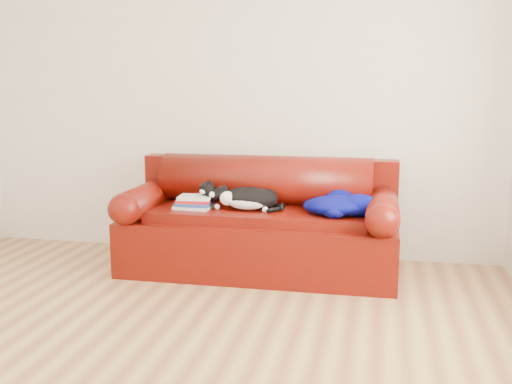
# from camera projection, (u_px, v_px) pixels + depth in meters

# --- Properties ---
(ground) EXTENTS (4.50, 4.50, 0.00)m
(ground) POSITION_uv_depth(u_px,v_px,m) (147.00, 346.00, 3.35)
(ground) COLOR brown
(ground) RESTS_ON ground
(room_shell) EXTENTS (4.52, 4.02, 2.61)m
(room_shell) POSITION_uv_depth(u_px,v_px,m) (161.00, 40.00, 3.04)
(room_shell) COLOR beige
(room_shell) RESTS_ON ground
(sofa_base) EXTENTS (2.10, 0.90, 0.50)m
(sofa_base) POSITION_uv_depth(u_px,v_px,m) (260.00, 241.00, 4.68)
(sofa_base) COLOR #3F0204
(sofa_base) RESTS_ON ground
(sofa_back) EXTENTS (2.10, 1.01, 0.88)m
(sofa_back) POSITION_uv_depth(u_px,v_px,m) (266.00, 197.00, 4.86)
(sofa_back) COLOR #3F0204
(sofa_back) RESTS_ON ground
(book_stack) EXTENTS (0.29, 0.23, 0.10)m
(book_stack) POSITION_uv_depth(u_px,v_px,m) (194.00, 202.00, 4.61)
(book_stack) COLOR beige
(book_stack) RESTS_ON sofa_base
(cat) EXTENTS (0.62, 0.30, 0.22)m
(cat) POSITION_uv_depth(u_px,v_px,m) (249.00, 199.00, 4.55)
(cat) COLOR black
(cat) RESTS_ON sofa_base
(blanket) EXTENTS (0.62, 0.50, 0.17)m
(blanket) POSITION_uv_depth(u_px,v_px,m) (339.00, 204.00, 4.41)
(blanket) COLOR #02023F
(blanket) RESTS_ON sofa_base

